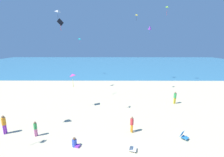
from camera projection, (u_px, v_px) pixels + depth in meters
ground_plane at (112, 109)px, 18.94m from camera, size 120.00×120.00×0.00m
ocean_water at (113, 64)px, 62.82m from camera, size 120.00×60.00×0.05m
beach_chair_near_camera at (131, 148)px, 11.54m from camera, size 0.72×0.69×0.59m
beach_chair_far_left at (184, 136)px, 12.98m from camera, size 0.76×0.77×0.65m
person_0 at (35, 128)px, 13.29m from camera, size 0.38×0.38×1.38m
person_1 at (4, 123)px, 13.59m from camera, size 0.42×0.42×1.77m
person_2 at (175, 97)px, 20.50m from camera, size 0.42×0.42×1.69m
person_3 at (75, 143)px, 12.02m from camera, size 0.69×0.53×0.78m
person_7 at (132, 123)px, 13.84m from camera, size 0.40×0.40×1.55m
kite_black at (60, 22)px, 19.62m from camera, size 0.64×0.88×1.58m
kite_teal at (80, 39)px, 37.24m from camera, size 1.04×1.03×1.35m
kite_lime at (167, 7)px, 28.61m from camera, size 0.77×0.66×1.67m
kite_magenta at (72, 75)px, 18.52m from camera, size 0.95×1.01×1.77m
kite_white at (58, 11)px, 23.50m from camera, size 0.94×0.91×1.59m
kite_yellow at (136, 15)px, 22.85m from camera, size 0.52×0.58×0.94m
kite_purple at (150, 28)px, 31.22m from camera, size 0.68×0.86×1.57m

